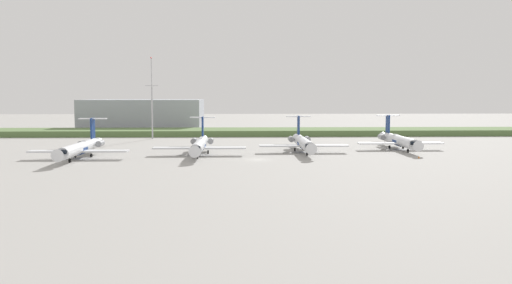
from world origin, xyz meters
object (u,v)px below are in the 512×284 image
at_px(regional_jet_fourth, 398,140).
at_px(antenna_mast, 152,105).
at_px(regional_jet_nearest, 81,147).
at_px(regional_jet_third, 303,142).
at_px(regional_jet_second, 200,144).
at_px(safety_cone_front_marker, 419,157).

height_order(regional_jet_fourth, antenna_mast, antenna_mast).
height_order(regional_jet_nearest, regional_jet_third, same).
height_order(regional_jet_nearest, antenna_mast, antenna_mast).
xyz_separation_m(regional_jet_third, regional_jet_fourth, (26.92, 5.85, 0.00)).
height_order(regional_jet_third, regional_jet_fourth, same).
distance_m(regional_jet_second, safety_cone_front_marker, 52.77).
xyz_separation_m(regional_jet_second, safety_cone_front_marker, (51.92, -9.16, -2.26)).
relative_size(regional_jet_fourth, antenna_mast, 1.13).
bearing_deg(regional_jet_nearest, safety_cone_front_marker, -2.01).
xyz_separation_m(regional_jet_second, antenna_mast, (-19.45, 46.54, 8.76)).
relative_size(regional_jet_third, regional_jet_fourth, 1.00).
distance_m(antenna_mast, safety_cone_front_marker, 91.20).
bearing_deg(regional_jet_fourth, regional_jet_second, -168.70).
xyz_separation_m(regional_jet_nearest, regional_jet_fourth, (80.68, 17.02, 0.00)).
relative_size(regional_jet_second, regional_jet_third, 1.00).
height_order(regional_jet_second, regional_jet_third, same).
height_order(regional_jet_nearest, regional_jet_fourth, same).
bearing_deg(regional_jet_third, safety_cone_front_marker, -28.61).
relative_size(antenna_mast, safety_cone_front_marker, 49.80).
distance_m(regional_jet_fourth, safety_cone_front_marker, 19.97).
height_order(regional_jet_nearest, safety_cone_front_marker, regional_jet_nearest).
relative_size(regional_jet_third, safety_cone_front_marker, 56.36).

